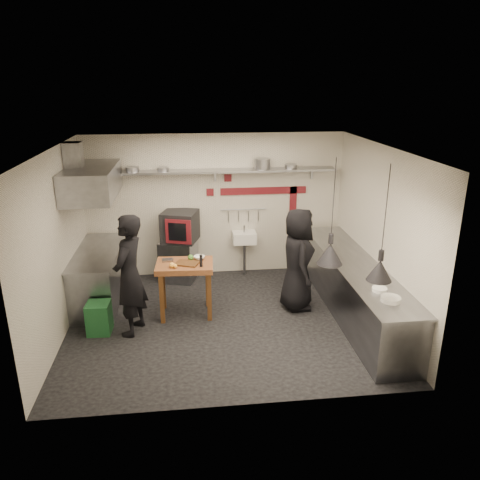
{
  "coord_description": "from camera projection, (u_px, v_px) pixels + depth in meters",
  "views": [
    {
      "loc": [
        -0.54,
        -6.79,
        3.76
      ],
      "look_at": [
        0.28,
        0.3,
        1.29
      ],
      "focal_mm": 35.0,
      "sensor_mm": 36.0,
      "label": 1
    }
  ],
  "objects": [
    {
      "name": "red_band_horiz",
      "position": [
        264.0,
        191.0,
        9.17
      ],
      "size": [
        1.7,
        0.02,
        0.14
      ],
      "primitive_type": "cube",
      "color": "maroon",
      "rests_on": "wall_back"
    },
    {
      "name": "green_bin",
      "position": [
        99.0,
        318.0,
        7.25
      ],
      "size": [
        0.37,
        0.37,
        0.5
      ],
      "primitive_type": "cube",
      "rotation": [
        0.0,
        0.0,
        -0.04
      ],
      "color": "#1A5226",
      "rests_on": "floor"
    },
    {
      "name": "floor",
      "position": [
        225.0,
        321.0,
        7.66
      ],
      "size": [
        5.0,
        5.0,
        0.0
      ],
      "primitive_type": "plane",
      "color": "black",
      "rests_on": "ground"
    },
    {
      "name": "heat_lamp_far",
      "position": [
        384.0,
        224.0,
        5.84
      ],
      "size": [
        0.41,
        0.41,
        1.52
      ],
      "primitive_type": null,
      "rotation": [
        0.0,
        0.0,
        0.29
      ],
      "color": "black",
      "rests_on": "ceiling"
    },
    {
      "name": "cutting_board",
      "position": [
        187.0,
        263.0,
        7.56
      ],
      "size": [
        0.43,
        0.37,
        0.02
      ],
      "primitive_type": "cube",
      "rotation": [
        0.0,
        0.0,
        -0.39
      ],
      "color": "#543116",
      "rests_on": "prep_table"
    },
    {
      "name": "oven_stand",
      "position": [
        179.0,
        260.0,
        9.14
      ],
      "size": [
        0.78,
        0.75,
        0.8
      ],
      "primitive_type": "cube",
      "rotation": [
        0.0,
        0.0,
        -0.3
      ],
      "color": "slate",
      "rests_on": "floor"
    },
    {
      "name": "shelf_bracket_right",
      "position": [
        312.0,
        173.0,
        9.15
      ],
      "size": [
        0.04,
        0.06,
        0.24
      ],
      "primitive_type": "cube",
      "color": "slate",
      "rests_on": "wall_back"
    },
    {
      "name": "pan_right",
      "position": [
        291.0,
        166.0,
        8.91
      ],
      "size": [
        0.26,
        0.26,
        0.08
      ],
      "primitive_type": "cylinder",
      "rotation": [
        0.0,
        0.0,
        0.13
      ],
      "color": "slate",
      "rests_on": "back_shelf"
    },
    {
      "name": "bowl",
      "position": [
        199.0,
        258.0,
        7.77
      ],
      "size": [
        0.24,
        0.24,
        0.06
      ],
      "primitive_type": "imported",
      "rotation": [
        0.0,
        0.0,
        0.39
      ],
      "color": "white",
      "rests_on": "prep_table"
    },
    {
      "name": "lemon_a",
      "position": [
        172.0,
        265.0,
        7.42
      ],
      "size": [
        0.1,
        0.1,
        0.09
      ],
      "primitive_type": "sphere",
      "rotation": [
        0.0,
        0.0,
        0.13
      ],
      "color": "#FFAF3A",
      "rests_on": "prep_table"
    },
    {
      "name": "chef_right",
      "position": [
        298.0,
        259.0,
        7.86
      ],
      "size": [
        0.57,
        0.87,
        1.76
      ],
      "primitive_type": "imported",
      "rotation": [
        0.0,
        0.0,
        1.56
      ],
      "color": "black",
      "rests_on": "floor"
    },
    {
      "name": "veg_ball",
      "position": [
        191.0,
        257.0,
        7.71
      ],
      "size": [
        0.12,
        0.12,
        0.1
      ],
      "primitive_type": "sphere",
      "rotation": [
        0.0,
        0.0,
        0.28
      ],
      "color": "#427C29",
      "rests_on": "prep_table"
    },
    {
      "name": "extractor_hood",
      "position": [
        92.0,
        182.0,
        7.72
      ],
      "size": [
        0.78,
        1.6,
        0.5
      ],
      "primitive_type": "cube",
      "color": "slate",
      "rests_on": "ceiling"
    },
    {
      "name": "counter_right",
      "position": [
        354.0,
        290.0,
        7.75
      ],
      "size": [
        0.7,
        3.8,
        0.9
      ],
      "primitive_type": "cube",
      "color": "slate",
      "rests_on": "floor"
    },
    {
      "name": "pepper_mill",
      "position": [
        201.0,
        261.0,
        7.43
      ],
      "size": [
        0.05,
        0.05,
        0.2
      ],
      "primitive_type": "cylinder",
      "rotation": [
        0.0,
        0.0,
        -0.09
      ],
      "color": "black",
      "rests_on": "prep_table"
    },
    {
      "name": "chef_left",
      "position": [
        129.0,
        276.0,
        7.04
      ],
      "size": [
        0.65,
        0.8,
        1.91
      ],
      "primitive_type": "imported",
      "rotation": [
        0.0,
        0.0,
        -1.88
      ],
      "color": "black",
      "rests_on": "floor"
    },
    {
      "name": "wall_front",
      "position": [
        240.0,
        301.0,
        5.23
      ],
      "size": [
        5.0,
        0.04,
        2.8
      ],
      "primitive_type": "cube",
      "color": "silver",
      "rests_on": "floor"
    },
    {
      "name": "utensil_rail",
      "position": [
        243.0,
        209.0,
        9.23
      ],
      "size": [
        0.9,
        0.02,
        0.02
      ],
      "primitive_type": "cylinder",
      "rotation": [
        0.0,
        1.57,
        0.0
      ],
      "color": "slate",
      "rests_on": "wall_back"
    },
    {
      "name": "pan_far_left",
      "position": [
        132.0,
        169.0,
        8.59
      ],
      "size": [
        0.28,
        0.28,
        0.09
      ],
      "primitive_type": "cylinder",
      "rotation": [
        0.0,
        0.0,
        -0.14
      ],
      "color": "slate",
      "rests_on": "back_shelf"
    },
    {
      "name": "wall_back",
      "position": [
        215.0,
        206.0,
        9.18
      ],
      "size": [
        5.0,
        0.04,
        2.8
      ],
      "primitive_type": "cube",
      "color": "silver",
      "rests_on": "floor"
    },
    {
      "name": "wall_right",
      "position": [
        380.0,
        235.0,
        7.48
      ],
      "size": [
        0.04,
        4.2,
        2.8
      ],
      "primitive_type": "cube",
      "color": "silver",
      "rests_on": "floor"
    },
    {
      "name": "counter_left_top",
      "position": [
        96.0,
        252.0,
        8.12
      ],
      "size": [
        0.76,
        2.0,
        0.03
      ],
      "primitive_type": "cube",
      "color": "slate",
      "rests_on": "counter_left"
    },
    {
      "name": "prep_table",
      "position": [
        185.0,
        289.0,
        7.76
      ],
      "size": [
        0.95,
        0.69,
        0.92
      ],
      "primitive_type": null,
      "rotation": [
        0.0,
        0.0,
        -0.05
      ],
      "color": "brown",
      "rests_on": "floor"
    },
    {
      "name": "red_tile_a",
      "position": [
        228.0,
        178.0,
        9.01
      ],
      "size": [
        0.14,
        0.02,
        0.14
      ],
      "primitive_type": "cube",
      "color": "maroon",
      "rests_on": "wall_back"
    },
    {
      "name": "red_band_vert",
      "position": [
        293.0,
        213.0,
        9.39
      ],
      "size": [
        0.14,
        0.02,
        1.1
      ],
      "primitive_type": "cube",
      "color": "maroon",
      "rests_on": "wall_back"
    },
    {
      "name": "oven_door",
      "position": [
        178.0,
        232.0,
        8.62
      ],
      "size": [
        0.48,
        0.17,
        0.46
      ],
      "primitive_type": "cube",
      "rotation": [
        0.0,
        0.0,
        -0.3
      ],
      "color": "maroon",
      "rests_on": "combi_oven"
    },
    {
      "name": "heat_lamp_near",
      "position": [
        333.0,
        212.0,
        6.29
      ],
      "size": [
        0.37,
        0.37,
        1.49
      ],
      "primitive_type": null,
      "rotation": [
        0.0,
        0.0,
        -0.02
      ],
      "color": "black",
      "rests_on": "ceiling"
    },
    {
      "name": "pan_mid_left",
      "position": [
        163.0,
        169.0,
        8.65
      ],
      "size": [
        0.23,
        0.23,
        0.07
      ],
      "primitive_type": "cylinder",
      "rotation": [
        0.0,
        0.0,
        0.11
      ],
      "color": "slate",
      "rests_on": "back_shelf"
    },
    {
      "name": "steel_tray",
      "position": [
        168.0,
        260.0,
        7.69
      ],
      "size": [
        0.19,
        0.13,
        0.03
      ],
      "primitive_type": "cube",
      "rotation": [
        0.0,
        0.0,
        0.04
      ],
      "color": "slate",
      "rests_on": "prep_table"
    },
    {
      "name": "small_bowl_right",
      "position": [
        380.0,
        289.0,
        6.58
      ],
      "size": [
        0.27,
        0.27,
        0.05
      ],
      "primitive_type": "cylinder",
      "rotation": [
        0.0,
        0.0,
        0.33
      ],
      "color": "white",
      "rests_on": "counter_right_top"
    },
    {
      "name": "shelf_bracket_left",
      "position": [
        114.0,
        177.0,
        8.74
      ],
      "size": [
        0.04,
        0.06,
        0.24
      ],
      "primitive_type": "cube",
      "color": "slate",
      "rests_on": "wall_back"
    },
    {
      "name": "back_shelf",
      "position": [
        215.0,
        171.0,
        8.77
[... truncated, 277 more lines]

